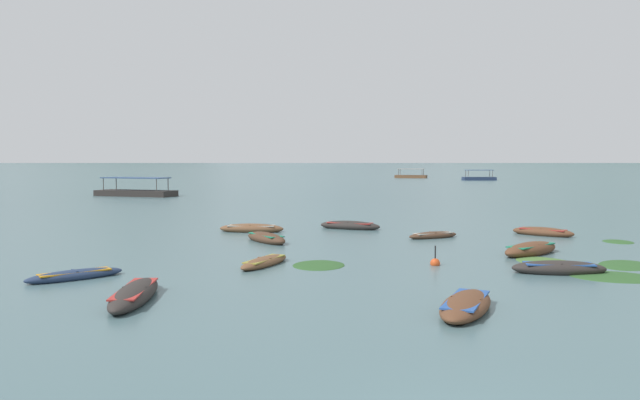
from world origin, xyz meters
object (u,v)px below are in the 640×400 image
Objects in this scene: rowboat_11 at (466,305)px; rowboat_2 at (134,294)px; ferry_2 at (479,178)px; rowboat_12 at (350,226)px; rowboat_0 at (433,235)px; rowboat_3 at (266,238)px; mooring_buoy at (435,263)px; rowboat_1 at (264,262)px; ferry_1 at (411,176)px; rowboat_5 at (531,249)px; rowboat_6 at (75,275)px; rowboat_7 at (543,232)px; ferry_0 at (136,192)px; rowboat_8 at (559,268)px; rowboat_4 at (252,229)px.

rowboat_2 is at bearing 173.16° from rowboat_11.
rowboat_11 is 0.56× the size of ferry_2.
ferry_2 reaches higher than rowboat_12.
rowboat_0 is 0.81× the size of rowboat_11.
mooring_buoy reaches higher than rowboat_3.
rowboat_3 is 0.88× the size of rowboat_12.
ferry_2 reaches higher than rowboat_1.
rowboat_12 is 0.51× the size of ferry_1.
rowboat_5 is 20.34m from rowboat_6.
rowboat_11 is at bearing -63.39° from rowboat_3.
rowboat_7 is 53.82m from ferry_0.
rowboat_7 is at bearing 51.36° from mooring_buoy.
mooring_buoy is at bearing -41.99° from rowboat_3.
rowboat_3 is 15.51m from rowboat_8.
rowboat_8 is at bearing -56.65° from ferry_0.
rowboat_0 is 9.69m from rowboat_3.
rowboat_6 is 0.93× the size of rowboat_7.
rowboat_3 is at bearing 59.53° from rowboat_6.
rowboat_8 is 17.18m from rowboat_12.
ferry_0 is at bearing 116.48° from rowboat_3.
rowboat_7 is (6.79, 1.27, 0.05)m from rowboat_0.
rowboat_2 is 122.98m from ferry_2.
rowboat_6 is 26.23m from rowboat_7.
rowboat_11 is (13.71, -4.64, 0.05)m from rowboat_6.
rowboat_11 is (7.56, -15.10, -0.02)m from rowboat_3.
ferry_0 reaches higher than rowboat_1.
rowboat_2 is 4.80m from rowboat_6.
rowboat_1 is 7.33m from mooring_buoy.
rowboat_6 is 0.40× the size of ferry_1.
rowboat_5 is 4.92m from rowboat_8.
rowboat_1 is 12.88m from rowboat_5.
rowboat_4 is 1.17× the size of rowboat_7.
rowboat_12 is (6.25, 1.67, 0.01)m from rowboat_4.
rowboat_6 is 18.85m from rowboat_8.
rowboat_1 is 0.97× the size of rowboat_3.
mooring_buoy is (-8.27, -10.34, -0.10)m from rowboat_7.
rowboat_8 is 3.86× the size of mooring_buoy.
ferry_0 is (-34.08, 46.09, 0.22)m from rowboat_5.
rowboat_8 is (-3.66, -12.10, 0.01)m from rowboat_7.
rowboat_0 is 0.45× the size of ferry_2.
rowboat_3 reaches higher than rowboat_11.
rowboat_6 is 120.93m from ferry_2.
mooring_buoy is at bearing 0.95° from rowboat_1.
rowboat_8 reaches higher than rowboat_6.
rowboat_4 is 0.39× the size of ferry_0.
rowboat_0 is at bearing 80.75° from mooring_buoy.
rowboat_11 is 0.49× the size of ferry_1.
mooring_buoy is (-29.18, -109.67, -0.35)m from ferry_2.
ferry_1 is at bearing 84.89° from rowboat_5.
rowboat_12 reaches higher than rowboat_11.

